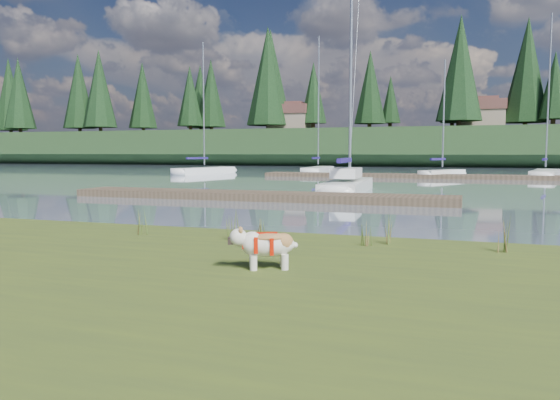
% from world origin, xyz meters
% --- Properties ---
extents(ground, '(200.00, 200.00, 0.00)m').
position_xyz_m(ground, '(0.00, 30.00, 0.00)').
color(ground, '#7C8EA6').
rests_on(ground, ground).
extents(bank, '(60.00, 9.00, 0.35)m').
position_xyz_m(bank, '(0.00, -6.00, 0.17)').
color(bank, '#40501B').
rests_on(bank, ground).
extents(ridge, '(200.00, 20.00, 5.00)m').
position_xyz_m(ridge, '(0.00, 73.00, 2.50)').
color(ridge, '#1C3218').
rests_on(ridge, ground).
extents(bulldog, '(0.93, 0.62, 0.55)m').
position_xyz_m(bulldog, '(1.57, -4.80, 0.69)').
color(bulldog, silver).
rests_on(bulldog, bank).
extents(sailboat_main, '(2.18, 8.43, 12.04)m').
position_xyz_m(sailboat_main, '(-1.28, 14.66, 0.42)').
color(sailboat_main, white).
rests_on(sailboat_main, ground).
extents(dock_near, '(16.00, 2.00, 0.30)m').
position_xyz_m(dock_near, '(-4.00, 9.00, 0.15)').
color(dock_near, '#4C3D2C').
rests_on(dock_near, ground).
extents(dock_far, '(26.00, 2.20, 0.30)m').
position_xyz_m(dock_far, '(2.00, 30.00, 0.15)').
color(dock_far, '#4C3D2C').
rests_on(dock_far, ground).
extents(sailboat_bg_0, '(3.23, 8.14, 11.59)m').
position_xyz_m(sailboat_bg_0, '(-17.73, 32.72, 0.32)').
color(sailboat_bg_0, white).
rests_on(sailboat_bg_0, ground).
extents(sailboat_bg_1, '(2.16, 8.47, 12.45)m').
position_xyz_m(sailboat_bg_1, '(-8.82, 37.74, 0.33)').
color(sailboat_bg_1, white).
rests_on(sailboat_bg_1, ground).
extents(sailboat_bg_2, '(3.66, 5.68, 8.96)m').
position_xyz_m(sailboat_bg_2, '(2.63, 32.14, 0.34)').
color(sailboat_bg_2, white).
rests_on(sailboat_bg_2, ground).
extents(sailboat_bg_3, '(3.24, 8.60, 12.35)m').
position_xyz_m(sailboat_bg_3, '(9.98, 34.91, 0.32)').
color(sailboat_bg_3, white).
rests_on(sailboat_bg_3, ground).
extents(weed_0, '(0.17, 0.14, 0.66)m').
position_xyz_m(weed_0, '(0.17, -2.71, 0.63)').
color(weed_0, '#475B23').
rests_on(weed_0, bank).
extents(weed_1, '(0.17, 0.14, 0.40)m').
position_xyz_m(weed_1, '(0.65, -2.50, 0.52)').
color(weed_1, '#475B23').
rests_on(weed_1, bank).
extents(weed_2, '(0.17, 0.14, 0.66)m').
position_xyz_m(weed_2, '(2.80, -2.26, 0.63)').
color(weed_2, '#475B23').
rests_on(weed_2, bank).
extents(weed_3, '(0.17, 0.14, 0.51)m').
position_xyz_m(weed_3, '(-1.73, -2.71, 0.56)').
color(weed_3, '#475B23').
rests_on(weed_3, bank).
extents(weed_4, '(0.17, 0.14, 0.50)m').
position_xyz_m(weed_4, '(2.54, -2.61, 0.56)').
color(weed_4, '#475B23').
rests_on(weed_4, bank).
extents(weed_5, '(0.17, 0.14, 0.64)m').
position_xyz_m(weed_5, '(4.66, -2.48, 0.62)').
color(weed_5, '#475B23').
rests_on(weed_5, bank).
extents(mud_lip, '(60.00, 0.50, 0.14)m').
position_xyz_m(mud_lip, '(0.00, -1.60, 0.07)').
color(mud_lip, '#33281C').
rests_on(mud_lip, ground).
extents(conifer_0, '(5.72, 5.72, 14.15)m').
position_xyz_m(conifer_0, '(-55.00, 67.00, 12.64)').
color(conifer_0, '#382619').
rests_on(conifer_0, ridge).
extents(conifer_1, '(4.40, 4.40, 11.30)m').
position_xyz_m(conifer_1, '(-40.00, 71.00, 11.28)').
color(conifer_1, '#382619').
rests_on(conifer_1, ridge).
extents(conifer_2, '(6.60, 6.60, 16.05)m').
position_xyz_m(conifer_2, '(-25.00, 68.00, 13.54)').
color(conifer_2, '#382619').
rests_on(conifer_2, ridge).
extents(conifer_3, '(4.84, 4.84, 12.25)m').
position_xyz_m(conifer_3, '(-10.00, 72.00, 11.74)').
color(conifer_3, '#382619').
rests_on(conifer_3, ridge).
extents(conifer_4, '(6.16, 6.16, 15.10)m').
position_xyz_m(conifer_4, '(3.00, 66.00, 13.09)').
color(conifer_4, '#382619').
rests_on(conifer_4, ridge).
extents(conifer_5, '(3.96, 3.96, 10.35)m').
position_xyz_m(conifer_5, '(15.00, 70.00, 10.83)').
color(conifer_5, '#382619').
rests_on(conifer_5, ridge).
extents(house_0, '(6.30, 5.30, 4.65)m').
position_xyz_m(house_0, '(-22.00, 70.00, 7.31)').
color(house_0, gray).
rests_on(house_0, ridge).
extents(house_1, '(6.30, 5.30, 4.65)m').
position_xyz_m(house_1, '(6.00, 71.00, 7.31)').
color(house_1, gray).
rests_on(house_1, ridge).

